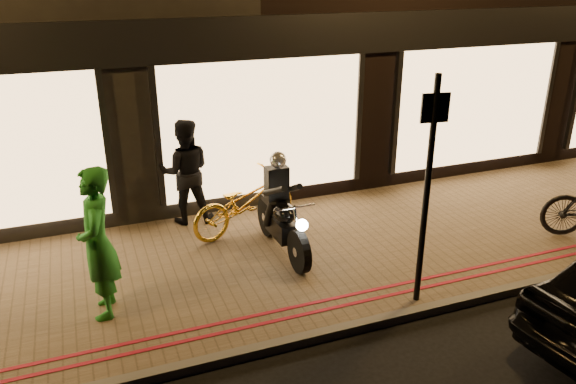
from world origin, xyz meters
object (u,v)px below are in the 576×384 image
(motorcycle, at_px, (281,215))
(person_green, at_px, (98,243))
(sign_post, at_px, (428,182))
(bicycle_gold, at_px, (244,203))

(motorcycle, distance_m, person_green, 2.81)
(motorcycle, height_order, sign_post, sign_post)
(person_green, bearing_deg, bicycle_gold, 130.01)
(motorcycle, xyz_separation_m, bicycle_gold, (-0.33, 0.88, -0.10))
(bicycle_gold, relative_size, person_green, 0.99)
(sign_post, relative_size, bicycle_gold, 1.55)
(sign_post, bearing_deg, person_green, 163.15)
(motorcycle, relative_size, sign_post, 0.65)
(bicycle_gold, bearing_deg, person_green, 107.78)
(person_green, bearing_deg, sign_post, 78.30)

